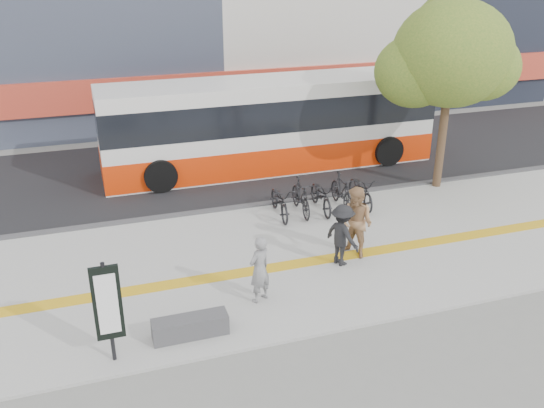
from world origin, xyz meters
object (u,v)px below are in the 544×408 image
object	(u,v)px
bench	(190,327)
pedestrian_dark	(342,235)
street_tree	(449,56)
pedestrian_tan	(356,223)
signboard	(108,305)
seated_woman	(259,269)
bus	(270,127)

from	to	relation	value
bench	pedestrian_dark	size ratio (longest dim) A/B	0.97
pedestrian_dark	street_tree	bearing A→B (deg)	-74.03
pedestrian_tan	signboard	bearing A→B (deg)	-98.75
seated_woman	pedestrian_dark	size ratio (longest dim) A/B	0.99
bench	pedestrian_tan	size ratio (longest dim) A/B	0.83
bus	seated_woman	bearing A→B (deg)	-109.55
bench	pedestrian_tan	distance (m)	5.37
bus	pedestrian_dark	distance (m)	7.88
bench	street_tree	xyz separation A→B (m)	(9.78, 6.02, 4.21)
bench	signboard	bearing A→B (deg)	-169.19
bus	seated_woman	distance (m)	9.40
signboard	bench	bearing A→B (deg)	10.81
signboard	seated_woman	bearing A→B (deg)	18.96
signboard	bus	xyz separation A→B (m)	(6.54, 10.01, 0.24)
bench	bus	size ratio (longest dim) A/B	0.13
signboard	pedestrian_dark	world-z (taller)	signboard
street_tree	pedestrian_tan	distance (m)	7.15
street_tree	bus	bearing A→B (deg)	142.77
bench	seated_woman	distance (m)	2.08
seated_woman	pedestrian_dark	bearing A→B (deg)	173.80
seated_woman	bench	bearing A→B (deg)	-2.38
seated_woman	pedestrian_tan	world-z (taller)	pedestrian_tan
bench	signboard	world-z (taller)	signboard
seated_woman	pedestrian_tan	xyz separation A→B (m)	(3.06, 1.30, 0.15)
bus	pedestrian_dark	world-z (taller)	bus
bench	pedestrian_dark	bearing A→B (deg)	23.40
pedestrian_tan	bench	bearing A→B (deg)	-95.68
seated_woman	pedestrian_tan	bearing A→B (deg)	174.96
bench	seated_woman	size ratio (longest dim) A/B	0.98
signboard	pedestrian_dark	size ratio (longest dim) A/B	1.33
pedestrian_tan	seated_woman	bearing A→B (deg)	-96.68
signboard	pedestrian_dark	distance (m)	6.34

